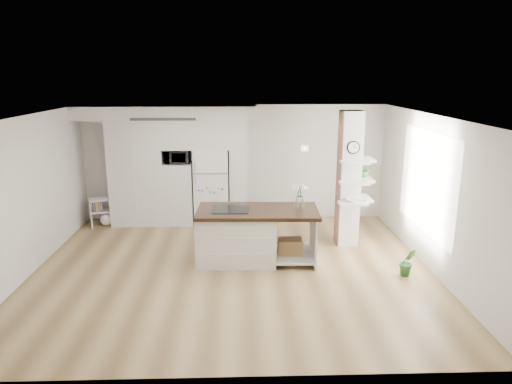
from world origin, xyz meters
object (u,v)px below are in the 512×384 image
Objects in this scene: refrigerator at (212,186)px; kitchen_island at (243,234)px; floor_plant_a at (407,262)px; bookshelf at (104,214)px.

kitchen_island is at bearing -72.59° from refrigerator.
kitchen_island is 2.92m from floor_plant_a.
floor_plant_a is (5.98, -2.88, -0.03)m from bookshelf.
bookshelf is 6.64m from floor_plant_a.
floor_plant_a is at bearing -40.93° from refrigerator.
refrigerator is at bearing 109.36° from kitchen_island.
kitchen_island is at bearing 164.79° from floor_plant_a.
refrigerator is at bearing 139.07° from floor_plant_a.
floor_plant_a is (2.81, -0.76, -0.26)m from kitchen_island.
floor_plant_a is (3.52, -3.06, -0.62)m from refrigerator.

